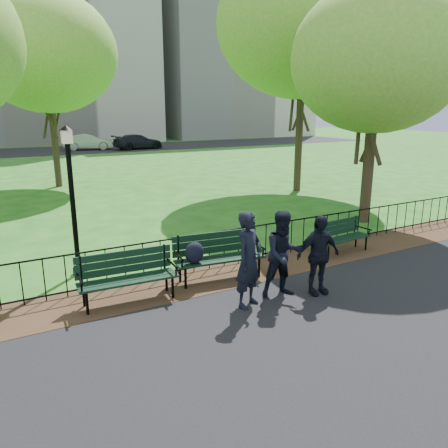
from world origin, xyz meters
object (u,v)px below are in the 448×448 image
park_bench_right_a (341,233)px  tree_far_c (46,52)px  park_bench_main (209,252)px  person_left (249,260)px  tree_mid_e (304,22)px  person_mid (284,254)px  person_right (318,255)px  sedan_dark (138,142)px  tree_near_e (377,59)px  lamppost (72,196)px  park_bench_left_a (127,271)px  sedan_silver (89,142)px

park_bench_right_a → tree_far_c: (-4.64, 14.17, 5.55)m
park_bench_main → person_left: person_left is taller
tree_mid_e → person_mid: 13.36m
person_left → person_right: person_left is taller
person_right → park_bench_main: bearing=141.6°
sedan_dark → person_right: bearing=161.1°
person_left → person_mid: bearing=-20.8°
tree_near_e → person_right: (-5.32, -3.73, -4.29)m
park_bench_main → lamppost: lamppost is taller
sedan_dark → lamppost: bearing=152.6°
person_mid → sedan_dark: bearing=88.8°
park_bench_main → person_left: (0.08, -1.46, 0.25)m
park_bench_left_a → lamppost: lamppost is taller
tree_near_e → sedan_silver: tree_near_e is taller
lamppost → person_right: (3.99, -3.51, -0.98)m
lamppost → sedan_dark: bearing=68.8°
park_bench_right_a → lamppost: lamppost is taller
tree_mid_e → sedan_dark: 24.60m
park_bench_left_a → person_mid: (2.78, -1.30, 0.27)m
lamppost → sedan_silver: lamppost is taller
person_left → person_mid: 0.85m
person_left → sedan_silver: person_left is taller
park_bench_right_a → tree_mid_e: tree_mid_e is taller
park_bench_left_a → tree_far_c: size_ratio=0.22×
park_bench_right_a → park_bench_left_a: bearing=176.7°
person_mid → park_bench_left_a: bearing=167.7°
tree_mid_e → tree_far_c: tree_mid_e is taller
person_right → person_left: bearing=-179.6°
park_bench_main → tree_near_e: bearing=23.7°
park_bench_right_a → tree_near_e: (3.05, 2.04, 4.58)m
park_bench_main → person_right: (1.59, -1.65, 0.15)m
tree_near_e → person_left: tree_near_e is taller
park_bench_right_a → person_mid: 3.28m
tree_far_c → sedan_dark: 20.51m
park_bench_left_a → sedan_dark: (10.89, 31.48, 0.06)m
lamppost → tree_mid_e: bearing=27.9°
tree_mid_e → sedan_silver: size_ratio=2.38×
tree_mid_e → tree_near_e: bearing=-106.2°
sedan_dark → park_bench_right_a: bearing=164.4°
park_bench_main → sedan_dark: bearing=80.9°
park_bench_main → person_mid: person_mid is taller
person_mid → tree_mid_e: bearing=62.7°
tree_near_e → park_bench_right_a: bearing=-146.2°
park_bench_left_a → sedan_dark: bearing=74.3°
person_left → person_right: (1.52, -0.19, -0.11)m
tree_mid_e → park_bench_right_a: bearing=-121.5°
lamppost → tree_mid_e: size_ratio=0.32×
park_bench_right_a → lamppost: (-6.25, 1.82, 1.28)m
person_left → person_mid: (0.85, 0.06, -0.05)m
sedan_silver → sedan_dark: size_ratio=0.94×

